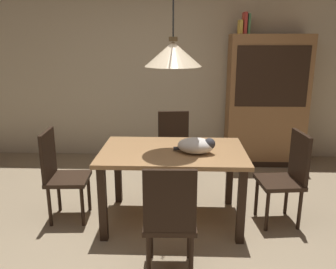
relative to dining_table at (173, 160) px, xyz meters
name	(u,v)px	position (x,y,z in m)	size (l,w,h in m)	color
ground	(161,251)	(-0.09, -0.56, -0.65)	(10.00, 10.00, 0.00)	#998466
back_wall	(170,62)	(-0.09, 2.09, 0.80)	(6.40, 0.10, 2.90)	beige
dining_table	(173,160)	(0.00, 0.00, 0.00)	(1.40, 0.90, 0.75)	#A87A4C
chair_right_side	(288,174)	(1.13, 0.01, -0.14)	(0.44, 0.44, 0.93)	black
chair_far_back	(174,146)	(-0.01, 0.88, -0.14)	(0.44, 0.44, 0.93)	black
chair_near_front	(170,217)	(0.00, -0.88, -0.14)	(0.41, 0.41, 0.93)	black
chair_left_side	(60,171)	(-1.13, 0.00, -0.14)	(0.42, 0.42, 0.93)	black
cat_sleeping	(197,146)	(0.23, -0.09, 0.18)	(0.39, 0.26, 0.16)	silver
pendant_lamp	(173,54)	(0.00, 0.00, 1.01)	(0.52, 0.52, 1.30)	beige
hutch_bookcase	(266,104)	(1.29, 1.76, 0.24)	(1.12, 0.45, 1.85)	olive
book_yellow_short	(240,27)	(0.87, 1.76, 1.29)	(0.04, 0.20, 0.18)	gold
book_red_tall	(245,23)	(0.92, 1.76, 1.34)	(0.04, 0.22, 0.28)	#B73833
book_green_slim	(248,24)	(0.97, 1.76, 1.33)	(0.03, 0.20, 0.26)	#427A4C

